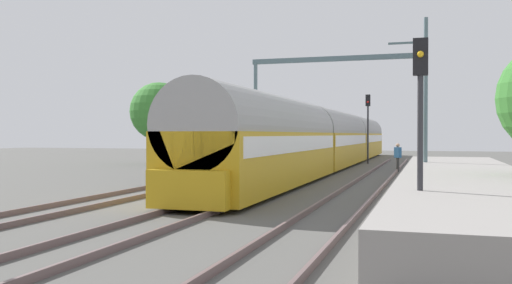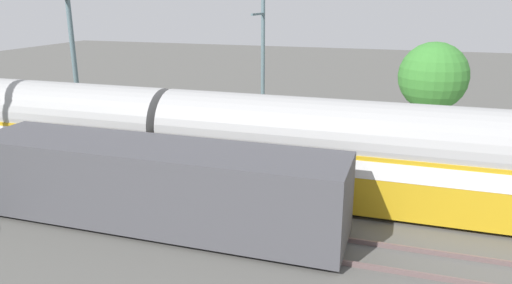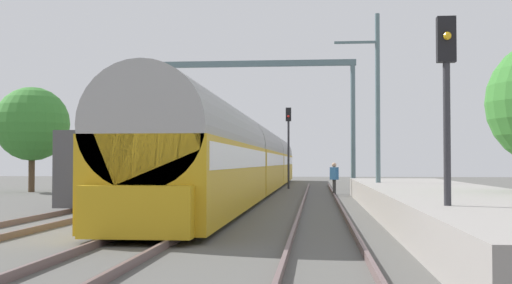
{
  "view_description": "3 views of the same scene",
  "coord_description": "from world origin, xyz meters",
  "px_view_note": "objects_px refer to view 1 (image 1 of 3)",
  "views": [
    {
      "loc": [
        6.51,
        -20.1,
        2.27
      ],
      "look_at": [
        0.0,
        0.86,
        1.97
      ],
      "focal_mm": 39.27,
      "sensor_mm": 36.0,
      "label": 1
    },
    {
      "loc": [
        -17.32,
        1.37,
        7.52
      ],
      "look_at": [
        -0.78,
        6.68,
        2.32
      ],
      "focal_mm": 33.72,
      "sensor_mm": 36.0,
      "label": 2
    },
    {
      "loc": [
        3.75,
        -18.85,
        1.74
      ],
      "look_at": [
        0.0,
        21.43,
        3.01
      ],
      "focal_mm": 45.53,
      "sensor_mm": 36.0,
      "label": 3
    }
  ],
  "objects_px": {
    "railway_signal_far": "(368,120)",
    "person_crossing": "(398,155)",
    "catenary_gantry": "(335,88)",
    "freight_car": "(234,149)",
    "railway_signal_near": "(420,105)",
    "passenger_train": "(332,139)"
  },
  "relations": [
    {
      "from": "passenger_train",
      "to": "freight_car",
      "type": "distance_m",
      "value": 10.45
    },
    {
      "from": "person_crossing",
      "to": "railway_signal_far",
      "type": "bearing_deg",
      "value": 148.51
    },
    {
      "from": "freight_car",
      "to": "catenary_gantry",
      "type": "height_order",
      "value": "catenary_gantry"
    },
    {
      "from": "catenary_gantry",
      "to": "freight_car",
      "type": "bearing_deg",
      "value": -110.4
    },
    {
      "from": "person_crossing",
      "to": "railway_signal_near",
      "type": "bearing_deg",
      "value": -43.71
    },
    {
      "from": "person_crossing",
      "to": "railway_signal_near",
      "type": "distance_m",
      "value": 20.97
    },
    {
      "from": "railway_signal_near",
      "to": "catenary_gantry",
      "type": "bearing_deg",
      "value": 103.75
    },
    {
      "from": "catenary_gantry",
      "to": "railway_signal_near",
      "type": "bearing_deg",
      "value": -76.25
    },
    {
      "from": "railway_signal_far",
      "to": "person_crossing",
      "type": "bearing_deg",
      "value": -73.32
    },
    {
      "from": "railway_signal_near",
      "to": "passenger_train",
      "type": "bearing_deg",
      "value": 104.21
    },
    {
      "from": "passenger_train",
      "to": "railway_signal_far",
      "type": "relative_size",
      "value": 9.16
    },
    {
      "from": "person_crossing",
      "to": "railway_signal_near",
      "type": "relative_size",
      "value": 0.38
    },
    {
      "from": "railway_signal_near",
      "to": "railway_signal_far",
      "type": "distance_m",
      "value": 30.32
    },
    {
      "from": "person_crossing",
      "to": "railway_signal_far",
      "type": "relative_size",
      "value": 0.32
    },
    {
      "from": "passenger_train",
      "to": "freight_car",
      "type": "xyz_separation_m",
      "value": [
        -3.92,
        -9.68,
        -0.5
      ]
    },
    {
      "from": "person_crossing",
      "to": "catenary_gantry",
      "type": "bearing_deg",
      "value": 175.35
    },
    {
      "from": "freight_car",
      "to": "railway_signal_far",
      "type": "xyz_separation_m",
      "value": [
        5.84,
        14.81,
        1.94
      ]
    },
    {
      "from": "passenger_train",
      "to": "person_crossing",
      "type": "relative_size",
      "value": 28.44
    },
    {
      "from": "person_crossing",
      "to": "railway_signal_far",
      "type": "xyz_separation_m",
      "value": [
        -2.75,
        9.19,
        2.39
      ]
    },
    {
      "from": "freight_car",
      "to": "person_crossing",
      "type": "xyz_separation_m",
      "value": [
        8.59,
        5.63,
        -0.44
      ]
    },
    {
      "from": "passenger_train",
      "to": "person_crossing",
      "type": "height_order",
      "value": "passenger_train"
    },
    {
      "from": "freight_car",
      "to": "person_crossing",
      "type": "height_order",
      "value": "freight_car"
    }
  ]
}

